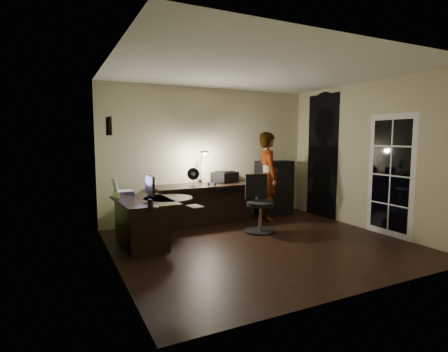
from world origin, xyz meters
name	(u,v)px	position (x,y,z in m)	size (l,w,h in m)	color
floor	(261,244)	(0.00, 0.00, -0.01)	(4.50, 4.00, 0.01)	black
ceiling	(263,71)	(0.00, 0.00, 2.71)	(4.50, 4.00, 0.01)	silver
wall_back	(210,154)	(0.00, 2.00, 1.35)	(4.50, 0.01, 2.70)	#C5B994
wall_front	(366,171)	(0.00, -2.00, 1.35)	(4.50, 0.01, 2.70)	#C5B994
wall_left	(112,165)	(-2.25, 0.00, 1.35)	(0.01, 4.00, 2.70)	#C5B994
wall_right	(366,156)	(2.25, 0.00, 1.35)	(0.01, 4.00, 2.70)	#C5B994
green_wall_overlay	(114,165)	(-2.24, 0.00, 1.35)	(0.00, 4.00, 2.70)	#4D632B
arched_doorway	(322,156)	(2.24, 1.15, 1.30)	(0.01, 0.90, 2.60)	black
french_door	(390,176)	(2.24, -0.55, 1.05)	(0.02, 0.92, 2.10)	white
framed_picture	(109,126)	(-2.22, 0.45, 1.85)	(0.04, 0.30, 0.25)	black
desk_left	(144,223)	(-1.69, 0.75, 0.37)	(0.78, 1.27, 0.73)	black
desk_right	(206,204)	(-0.25, 1.63, 0.39)	(2.08, 0.73, 0.78)	black
cabinet	(274,188)	(1.45, 1.78, 0.59)	(0.79, 0.39, 1.18)	black
laptop_stand	(124,195)	(-1.93, 1.07, 0.78)	(0.26, 0.21, 0.11)	silver
laptop	(124,185)	(-1.93, 1.07, 0.94)	(0.28, 0.27, 0.20)	silver
monitor	(149,193)	(-1.68, 0.45, 0.87)	(0.09, 0.45, 0.30)	black
mouse	(156,207)	(-1.69, 0.04, 0.75)	(0.07, 0.10, 0.04)	silver
phone	(148,200)	(-1.63, 0.72, 0.73)	(0.06, 0.12, 0.01)	black
pen	(137,198)	(-1.76, 0.95, 0.73)	(0.01, 0.14, 0.01)	black
speaker	(150,205)	(-1.82, -0.14, 0.81)	(0.06, 0.06, 0.16)	black
notepad	(195,206)	(-1.17, -0.08, 0.73)	(0.17, 0.23, 0.01)	silver
desk_fan	(193,177)	(-0.62, 1.39, 0.97)	(0.23, 0.12, 0.35)	black
headphones	(212,183)	(-0.26, 1.34, 0.84)	(0.17, 0.07, 0.08)	navy
printer	(225,176)	(0.24, 1.80, 0.90)	(0.48, 0.37, 0.21)	black
desk_lamp	(200,166)	(-0.30, 1.83, 1.14)	(0.17, 0.31, 0.68)	black
office_chair	(260,204)	(0.37, 0.64, 0.51)	(0.57, 0.57, 1.03)	black
person	(268,177)	(1.00, 1.35, 0.90)	(0.65, 0.43, 1.81)	#D8A88C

